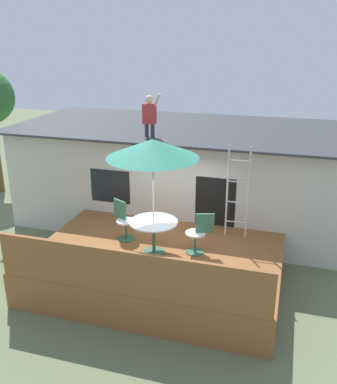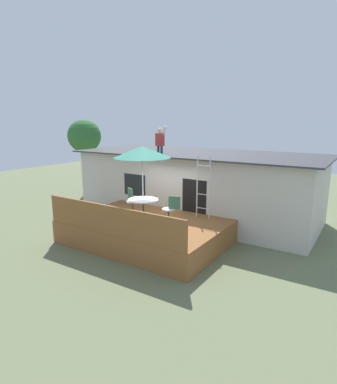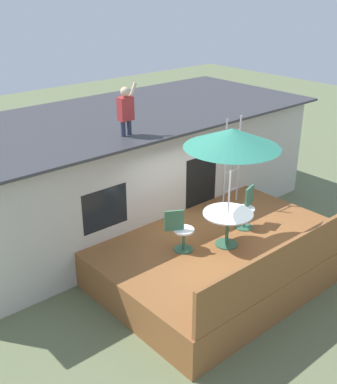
# 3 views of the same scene
# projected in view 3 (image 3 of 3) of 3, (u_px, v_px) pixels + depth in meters

# --- Properties ---
(ground_plane) EXTENTS (40.00, 40.00, 0.00)m
(ground_plane) POSITION_uv_depth(u_px,v_px,m) (220.00, 271.00, 10.70)
(ground_plane) COLOR #66704C
(house) EXTENTS (10.50, 4.50, 2.84)m
(house) POSITION_uv_depth(u_px,v_px,m) (122.00, 167.00, 12.61)
(house) COLOR beige
(house) RESTS_ON ground
(deck) EXTENTS (5.34, 3.87, 0.80)m
(deck) POSITION_uv_depth(u_px,v_px,m) (220.00, 256.00, 10.54)
(deck) COLOR brown
(deck) RESTS_ON ground
(deck_railing) EXTENTS (5.24, 0.08, 0.90)m
(deck_railing) POSITION_uv_depth(u_px,v_px,m) (297.00, 257.00, 8.89)
(deck_railing) COLOR brown
(deck_railing) RESTS_ON deck
(patio_table) EXTENTS (1.04, 1.04, 0.74)m
(patio_table) POSITION_uv_depth(u_px,v_px,m) (228.00, 220.00, 9.96)
(patio_table) COLOR #33664C
(patio_table) RESTS_ON deck
(patio_umbrella) EXTENTS (1.90, 1.90, 2.54)m
(patio_umbrella) POSITION_uv_depth(u_px,v_px,m) (232.00, 138.00, 9.24)
(patio_umbrella) COLOR silver
(patio_umbrella) RESTS_ON deck
(step_ladder) EXTENTS (0.52, 0.04, 2.20)m
(step_ladder) POSITION_uv_depth(u_px,v_px,m) (232.00, 162.00, 11.64)
(step_ladder) COLOR silver
(step_ladder) RESTS_ON deck
(person_figure) EXTENTS (0.47, 0.20, 1.11)m
(person_figure) POSITION_uv_depth(u_px,v_px,m) (126.00, 108.00, 10.19)
(person_figure) COLOR #33384C
(person_figure) RESTS_ON house
(patio_chair_left) EXTENTS (0.58, 0.44, 0.92)m
(patio_chair_left) POSITION_uv_depth(u_px,v_px,m) (180.00, 231.00, 9.81)
(patio_chair_left) COLOR #33664C
(patio_chair_left) RESTS_ON deck
(patio_chair_right) EXTENTS (0.61, 0.44, 0.92)m
(patio_chair_right) POSITION_uv_depth(u_px,v_px,m) (246.00, 208.00, 10.77)
(patio_chair_right) COLOR #33664C
(patio_chair_right) RESTS_ON deck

